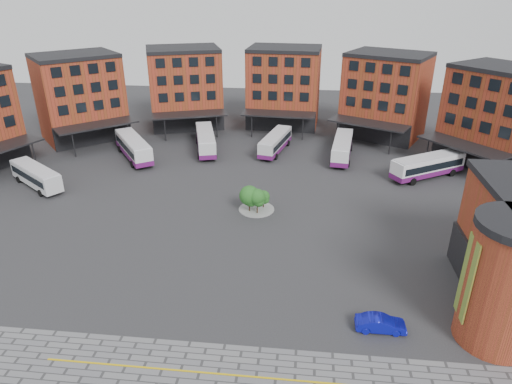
# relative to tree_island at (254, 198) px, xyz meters

# --- Properties ---
(ground) EXTENTS (160.00, 160.00, 0.00)m
(ground) POSITION_rel_tree_island_xyz_m (-1.79, -11.45, -1.88)
(ground) COLOR #28282B
(ground) RESTS_ON ground
(yellow_line) EXTENTS (26.00, 0.15, 0.02)m
(yellow_line) POSITION_rel_tree_island_xyz_m (0.21, -25.45, -1.85)
(yellow_line) COLOR gold
(yellow_line) RESTS_ON paving_zone
(main_building) EXTENTS (94.14, 42.48, 14.60)m
(main_building) POSITION_rel_tree_island_xyz_m (-6.56, 26.80, 5.35)
(main_building) COLOR maroon
(main_building) RESTS_ON ground
(tree_island) EXTENTS (4.40, 4.40, 3.42)m
(tree_island) POSITION_rel_tree_island_xyz_m (0.00, 0.00, 0.00)
(tree_island) COLOR gray
(tree_island) RESTS_ON ground
(bus_a) EXTENTS (9.84, 8.02, 2.95)m
(bus_a) POSITION_rel_tree_island_xyz_m (-30.35, 4.16, -0.13)
(bus_a) COLOR silver
(bus_a) RESTS_ON ground
(bus_b) EXTENTS (9.19, 11.48, 3.40)m
(bus_b) POSITION_rel_tree_island_xyz_m (-20.97, 16.18, -0.04)
(bus_b) COLOR silver
(bus_b) RESTS_ON ground
(bus_c) EXTENTS (5.68, 12.05, 3.31)m
(bus_c) POSITION_rel_tree_island_xyz_m (-10.40, 20.86, -0.09)
(bus_c) COLOR silver
(bus_c) RESTS_ON ground
(bus_d) EXTENTS (4.93, 11.08, 3.04)m
(bus_d) POSITION_rel_tree_island_xyz_m (1.05, 21.56, -0.23)
(bus_d) COLOR silver
(bus_d) RESTS_ON ground
(bus_e) EXTENTS (4.11, 11.74, 3.24)m
(bus_e) POSITION_rel_tree_island_xyz_m (11.76, 19.88, -0.13)
(bus_e) COLOR silver
(bus_e) RESTS_ON ground
(bus_f) EXTENTS (11.25, 8.31, 3.26)m
(bus_f) POSITION_rel_tree_island_xyz_m (23.38, 13.27, -0.12)
(bus_f) COLOR white
(bus_f) RESTS_ON ground
(blue_car) EXTENTS (4.06, 1.43, 1.34)m
(blue_car) POSITION_rel_tree_island_xyz_m (12.49, -19.53, -1.21)
(blue_car) COLOR #0C11A7
(blue_car) RESTS_ON ground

